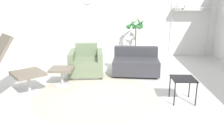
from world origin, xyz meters
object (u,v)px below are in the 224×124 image
Objects in this scene: ottoman at (62,72)px; couch_low at (136,64)px; potted_plant at (136,38)px; shelf_unit at (190,9)px; lounge_chair at (3,60)px; armchair_red at (86,64)px; side_table at (183,81)px.

couch_low is (1.64, 0.83, -0.04)m from ottoman.
shelf_unit reaches higher than potted_plant.
potted_plant is at bearing 53.54° from ottoman.
ottoman is at bearing 90.00° from lounge_chair.
lounge_chair is 2.64× the size of ottoman.
lounge_chair is 1.97m from armchair_red.
shelf_unit is at bearing 37.87° from ottoman.
ottoman is at bearing 30.02° from couch_low.
armchair_red is at bearing -128.40° from potted_plant.
potted_plant reaches higher than side_table.
side_table is (0.71, -1.57, 0.14)m from couch_low.
ottoman is 4.52m from shelf_unit.
ottoman is 0.82m from armchair_red.
potted_plant is at bearing -134.00° from armchair_red.
lounge_chair is at bearing -137.92° from ottoman.
armchair_red reaches higher than side_table.
side_table is 3.17m from potted_plant.
shelf_unit is at bearing -130.97° from couch_low.
lounge_chair is 4.03m from potted_plant.
lounge_chair is 1.10× the size of couch_low.
lounge_chair reaches higher than ottoman.
armchair_red is 2.41m from side_table.
side_table is 0.23× the size of shelf_unit.
side_table is at bearing 117.72° from couch_low.
couch_low is 2.63× the size of side_table.
side_table is at bearing 137.56° from armchair_red.
armchair_red is 2.15m from potted_plant.
couch_low is 1.73m from side_table.
shelf_unit is at bearing 10.48° from potted_plant.
ottoman is 0.35× the size of potted_plant.
shelf_unit is (3.43, 2.67, 1.25)m from ottoman.
ottoman is 1.83m from couch_low.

